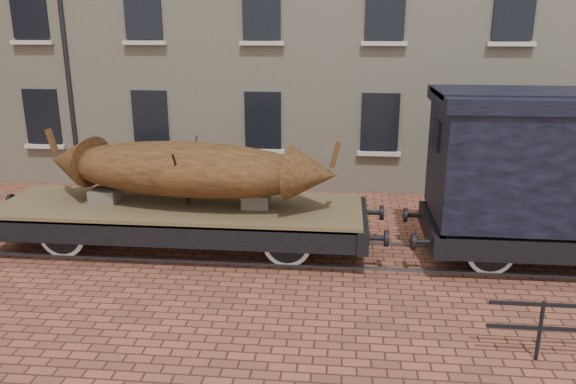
{
  "coord_description": "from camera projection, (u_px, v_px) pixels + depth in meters",
  "views": [
    {
      "loc": [
        -0.08,
        -11.73,
        5.01
      ],
      "look_at": [
        -1.3,
        0.5,
        1.3
      ],
      "focal_mm": 35.0,
      "sensor_mm": 36.0,
      "label": 1
    }
  ],
  "objects": [
    {
      "name": "iron_boat",
      "position": [
        187.0,
        169.0,
        12.39
      ],
      "size": [
        6.78,
        2.52,
        1.62
      ],
      "color": "brown",
      "rests_on": "flatcar_wagon"
    },
    {
      "name": "flatcar_wagon",
      "position": [
        181.0,
        214.0,
        12.71
      ],
      "size": [
        9.22,
        2.5,
        1.39
      ],
      "color": "brown",
      "rests_on": "ground"
    },
    {
      "name": "rail_track",
      "position": [
        343.0,
        254.0,
        12.6
      ],
      "size": [
        30.0,
        1.52,
        0.06
      ],
      "color": "#59595E",
      "rests_on": "ground"
    },
    {
      "name": "ground",
      "position": [
        343.0,
        255.0,
        12.61
      ],
      "size": [
        90.0,
        90.0,
        0.0
      ],
      "primitive_type": "plane",
      "color": "brown"
    }
  ]
}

